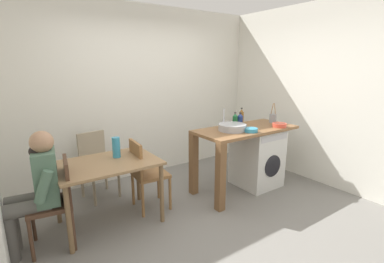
{
  "coord_description": "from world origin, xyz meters",
  "views": [
    {
      "loc": [
        -1.84,
        -2.42,
        1.8
      ],
      "look_at": [
        0.14,
        0.45,
        0.95
      ],
      "focal_mm": 26.0,
      "sensor_mm": 36.0,
      "label": 1
    }
  ],
  "objects_px": {
    "seated_person": "(37,186)",
    "utensil_crock": "(273,118)",
    "colander": "(279,125)",
    "bottle_tall_green": "(235,120)",
    "bottle_squat_brown": "(240,119)",
    "dining_table": "(108,170)",
    "vase": "(116,147)",
    "bottle_clear_small": "(241,116)",
    "chair_opposite": "(145,171)",
    "chair_spare_by_wall": "(96,161)",
    "mixing_bowl": "(251,130)",
    "washing_machine": "(257,157)",
    "chair_person_seat": "(58,198)"
  },
  "relations": [
    {
      "from": "washing_machine",
      "to": "chair_spare_by_wall",
      "type": "bearing_deg",
      "value": 154.7
    },
    {
      "from": "chair_spare_by_wall",
      "to": "bottle_clear_small",
      "type": "xyz_separation_m",
      "value": [
        2.01,
        -0.72,
        0.52
      ]
    },
    {
      "from": "seated_person",
      "to": "bottle_squat_brown",
      "type": "relative_size",
      "value": 6.13
    },
    {
      "from": "chair_opposite",
      "to": "utensil_crock",
      "type": "bearing_deg",
      "value": 88.06
    },
    {
      "from": "chair_opposite",
      "to": "utensil_crock",
      "type": "height_order",
      "value": "utensil_crock"
    },
    {
      "from": "chair_spare_by_wall",
      "to": "seated_person",
      "type": "relative_size",
      "value": 0.75
    },
    {
      "from": "utensil_crock",
      "to": "colander",
      "type": "relative_size",
      "value": 1.5
    },
    {
      "from": "vase",
      "to": "bottle_tall_green",
      "type": "bearing_deg",
      "value": -3.99
    },
    {
      "from": "bottle_squat_brown",
      "to": "utensil_crock",
      "type": "height_order",
      "value": "utensil_crock"
    },
    {
      "from": "bottle_squat_brown",
      "to": "bottle_clear_small",
      "type": "relative_size",
      "value": 0.81
    },
    {
      "from": "bottle_tall_green",
      "to": "bottle_squat_brown",
      "type": "height_order",
      "value": "bottle_tall_green"
    },
    {
      "from": "washing_machine",
      "to": "chair_opposite",
      "type": "bearing_deg",
      "value": 170.83
    },
    {
      "from": "dining_table",
      "to": "bottle_clear_small",
      "type": "height_order",
      "value": "bottle_clear_small"
    },
    {
      "from": "dining_table",
      "to": "vase",
      "type": "distance_m",
      "value": 0.28
    },
    {
      "from": "utensil_crock",
      "to": "washing_machine",
      "type": "bearing_deg",
      "value": -171.9
    },
    {
      "from": "washing_machine",
      "to": "bottle_tall_green",
      "type": "xyz_separation_m",
      "value": [
        -0.29,
        0.2,
        0.58
      ]
    },
    {
      "from": "seated_person",
      "to": "utensil_crock",
      "type": "relative_size",
      "value": 4.01
    },
    {
      "from": "bottle_tall_green",
      "to": "bottle_squat_brown",
      "type": "distance_m",
      "value": 0.09
    },
    {
      "from": "washing_machine",
      "to": "vase",
      "type": "relative_size",
      "value": 3.58
    },
    {
      "from": "bottle_tall_green",
      "to": "bottle_squat_brown",
      "type": "xyz_separation_m",
      "value": [
        0.08,
        -0.02,
        -0.0
      ]
    },
    {
      "from": "utensil_crock",
      "to": "seated_person",
      "type": "bearing_deg",
      "value": 178.58
    },
    {
      "from": "chair_spare_by_wall",
      "to": "utensil_crock",
      "type": "bearing_deg",
      "value": 148.26
    },
    {
      "from": "chair_opposite",
      "to": "mixing_bowl",
      "type": "bearing_deg",
      "value": 74.7
    },
    {
      "from": "bottle_clear_small",
      "to": "bottle_squat_brown",
      "type": "bearing_deg",
      "value": -141.17
    },
    {
      "from": "chair_person_seat",
      "to": "seated_person",
      "type": "distance_m",
      "value": 0.23
    },
    {
      "from": "bottle_clear_small",
      "to": "mixing_bowl",
      "type": "xyz_separation_m",
      "value": [
        -0.29,
        -0.47,
        -0.08
      ]
    },
    {
      "from": "bottle_squat_brown",
      "to": "mixing_bowl",
      "type": "bearing_deg",
      "value": -114.06
    },
    {
      "from": "chair_person_seat",
      "to": "seated_person",
      "type": "relative_size",
      "value": 0.75
    },
    {
      "from": "chair_opposite",
      "to": "bottle_squat_brown",
      "type": "height_order",
      "value": "bottle_squat_brown"
    },
    {
      "from": "chair_spare_by_wall",
      "to": "bottle_clear_small",
      "type": "height_order",
      "value": "bottle_clear_small"
    },
    {
      "from": "washing_machine",
      "to": "utensil_crock",
      "type": "height_order",
      "value": "utensil_crock"
    },
    {
      "from": "dining_table",
      "to": "bottle_tall_green",
      "type": "bearing_deg",
      "value": -0.66
    },
    {
      "from": "chair_opposite",
      "to": "bottle_clear_small",
      "type": "relative_size",
      "value": 3.74
    },
    {
      "from": "vase",
      "to": "bottle_clear_small",
      "type": "bearing_deg",
      "value": -1.36
    },
    {
      "from": "chair_spare_by_wall",
      "to": "seated_person",
      "type": "height_order",
      "value": "seated_person"
    },
    {
      "from": "colander",
      "to": "bottle_tall_green",
      "type": "bearing_deg",
      "value": 138.87
    },
    {
      "from": "chair_opposite",
      "to": "utensil_crock",
      "type": "xyz_separation_m",
      "value": [
        2.08,
        -0.22,
        0.48
      ]
    },
    {
      "from": "dining_table",
      "to": "bottle_squat_brown",
      "type": "distance_m",
      "value": 2.02
    },
    {
      "from": "vase",
      "to": "washing_machine",
      "type": "bearing_deg",
      "value": -8.95
    },
    {
      "from": "chair_opposite",
      "to": "bottle_clear_small",
      "type": "height_order",
      "value": "bottle_clear_small"
    },
    {
      "from": "bottle_squat_brown",
      "to": "washing_machine",
      "type": "bearing_deg",
      "value": -41.47
    },
    {
      "from": "bottle_clear_small",
      "to": "mixing_bowl",
      "type": "bearing_deg",
      "value": -121.11
    },
    {
      "from": "seated_person",
      "to": "colander",
      "type": "distance_m",
      "value": 3.11
    },
    {
      "from": "washing_machine",
      "to": "utensil_crock",
      "type": "distance_m",
      "value": 0.67
    },
    {
      "from": "seated_person",
      "to": "utensil_crock",
      "type": "xyz_separation_m",
      "value": [
        3.26,
        -0.08,
        0.32
      ]
    },
    {
      "from": "seated_person",
      "to": "bottle_squat_brown",
      "type": "distance_m",
      "value": 2.71
    },
    {
      "from": "mixing_bowl",
      "to": "bottle_tall_green",
      "type": "bearing_deg",
      "value": 77.9
    },
    {
      "from": "washing_machine",
      "to": "vase",
      "type": "xyz_separation_m",
      "value": [
        -2.04,
        0.32,
        0.43
      ]
    },
    {
      "from": "washing_machine",
      "to": "chair_person_seat",
      "type": "bearing_deg",
      "value": 177.68
    },
    {
      "from": "bottle_squat_brown",
      "to": "colander",
      "type": "height_order",
      "value": "bottle_squat_brown"
    }
  ]
}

